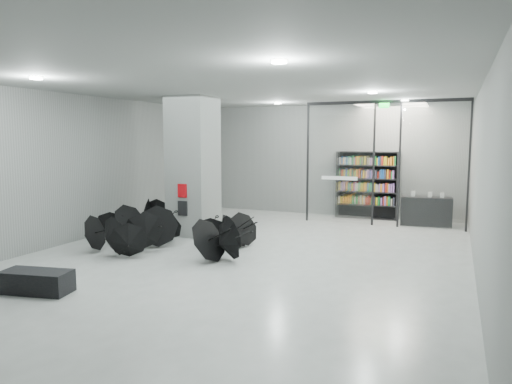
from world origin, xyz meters
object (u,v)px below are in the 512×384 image
at_px(shop_counter, 426,211).
at_px(umbrella_cluster, 165,235).
at_px(bench, 37,282).
at_px(column, 193,166).
at_px(bookshelf, 367,185).

relative_size(shop_counter, umbrella_cluster, 0.31).
distance_m(bench, shop_counter, 11.61).
distance_m(shop_counter, umbrella_cluster, 8.42).
bearing_deg(column, umbrella_cluster, -85.07).
bearing_deg(bench, shop_counter, 46.34).
bearing_deg(column, bench, -89.46).
xyz_separation_m(column, umbrella_cluster, (0.15, -1.74, -1.69)).
distance_m(bench, umbrella_cluster, 4.00).
distance_m(bookshelf, umbrella_cluster, 7.69).
relative_size(column, umbrella_cluster, 0.78).
relative_size(bench, shop_counter, 0.81).
relative_size(bench, umbrella_cluster, 0.25).
height_order(bookshelf, shop_counter, bookshelf).
height_order(bench, umbrella_cluster, umbrella_cluster).
relative_size(column, shop_counter, 2.56).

